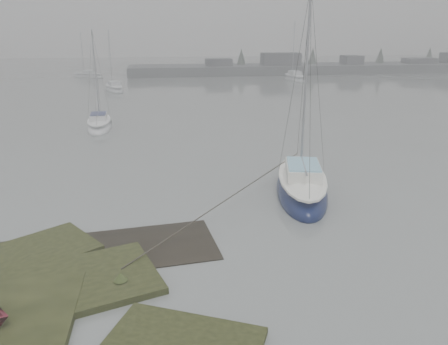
% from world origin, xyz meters
% --- Properties ---
extents(ground, '(160.00, 160.00, 0.00)m').
position_xyz_m(ground, '(0.00, 30.00, 0.00)').
color(ground, slate).
rests_on(ground, ground).
extents(far_shoreline, '(60.00, 8.00, 4.15)m').
position_xyz_m(far_shoreline, '(26.84, 61.90, 0.85)').
color(far_shoreline, '#4C4F51').
rests_on(far_shoreline, ground).
extents(sailboat_main, '(3.64, 6.88, 9.26)m').
position_xyz_m(sailboat_main, '(6.34, 8.73, 0.29)').
color(sailboat_main, '#0C143B').
rests_on(sailboat_main, ground).
extents(sailboat_white, '(2.01, 5.33, 7.40)m').
position_xyz_m(sailboat_white, '(-3.97, 23.62, 0.23)').
color(sailboat_white, silver).
rests_on(sailboat_white, ground).
extents(sailboat_far_a, '(3.22, 5.49, 7.36)m').
position_xyz_m(sailboat_far_a, '(-4.66, 44.09, 0.23)').
color(sailboat_far_a, silver).
rests_on(sailboat_far_a, ground).
extents(sailboat_far_b, '(2.33, 6.20, 8.62)m').
position_xyz_m(sailboat_far_b, '(19.42, 51.64, 0.27)').
color(sailboat_far_b, silver).
rests_on(sailboat_far_b, ground).
extents(sailboat_far_c, '(5.15, 3.62, 6.97)m').
position_xyz_m(sailboat_far_c, '(-9.76, 59.96, 0.22)').
color(sailboat_far_c, '#B4B8BE').
rests_on(sailboat_far_c, ground).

